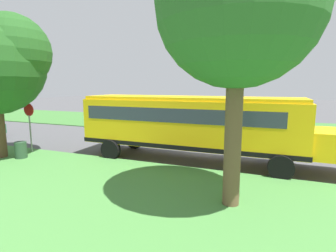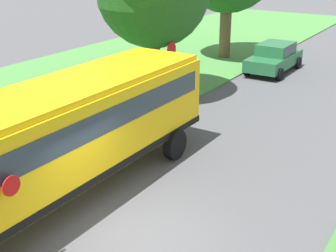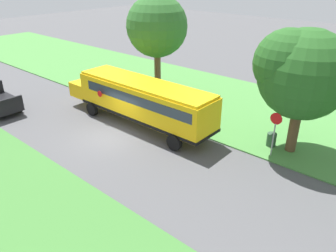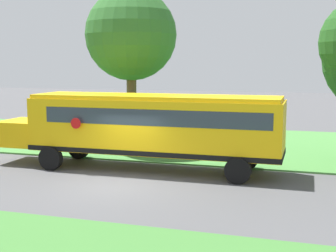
{
  "view_description": "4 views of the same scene",
  "coord_description": "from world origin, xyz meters",
  "px_view_note": "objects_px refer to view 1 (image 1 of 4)",
  "views": [
    {
      "loc": [
        -14.88,
        -3.1,
        3.7
      ],
      "look_at": [
        -1.54,
        2.15,
        1.46
      ],
      "focal_mm": 28.0,
      "sensor_mm": 36.0,
      "label": 1
    },
    {
      "loc": [
        5.75,
        -7.61,
        6.57
      ],
      "look_at": [
        -1.62,
        4.01,
        1.2
      ],
      "focal_mm": 50.0,
      "sensor_mm": 36.0,
      "label": 2
    },
    {
      "loc": [
        11.68,
        15.13,
        9.87
      ],
      "look_at": [
        -1.9,
        3.44,
        1.19
      ],
      "focal_mm": 35.0,
      "sensor_mm": 36.0,
      "label": 3
    },
    {
      "loc": [
        15.5,
        6.73,
        4.44
      ],
      "look_at": [
        -2.23,
        1.34,
        1.97
      ],
      "focal_mm": 50.0,
      "sensor_mm": 36.0,
      "label": 4
    }
  ],
  "objects_px": {
    "oak_tree_beside_bus": "(235,5)",
    "trash_bin": "(21,151)",
    "school_bus": "(194,122)",
    "stop_sign": "(30,122)"
  },
  "relations": [
    {
      "from": "school_bus",
      "to": "trash_bin",
      "type": "bearing_deg",
      "value": 109.59
    },
    {
      "from": "trash_bin",
      "to": "oak_tree_beside_bus",
      "type": "bearing_deg",
      "value": -97.87
    },
    {
      "from": "stop_sign",
      "to": "school_bus",
      "type": "bearing_deg",
      "value": -78.1
    },
    {
      "from": "stop_sign",
      "to": "trash_bin",
      "type": "bearing_deg",
      "value": -154.86
    },
    {
      "from": "oak_tree_beside_bus",
      "to": "trash_bin",
      "type": "bearing_deg",
      "value": 82.13
    },
    {
      "from": "oak_tree_beside_bus",
      "to": "stop_sign",
      "type": "distance_m",
      "value": 12.01
    },
    {
      "from": "oak_tree_beside_bus",
      "to": "trash_bin",
      "type": "xyz_separation_m",
      "value": [
        1.45,
        10.49,
        -5.42
      ]
    },
    {
      "from": "school_bus",
      "to": "trash_bin",
      "type": "height_order",
      "value": "school_bus"
    },
    {
      "from": "oak_tree_beside_bus",
      "to": "trash_bin",
      "type": "height_order",
      "value": "oak_tree_beside_bus"
    },
    {
      "from": "oak_tree_beside_bus",
      "to": "trash_bin",
      "type": "relative_size",
      "value": 9.15
    }
  ]
}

